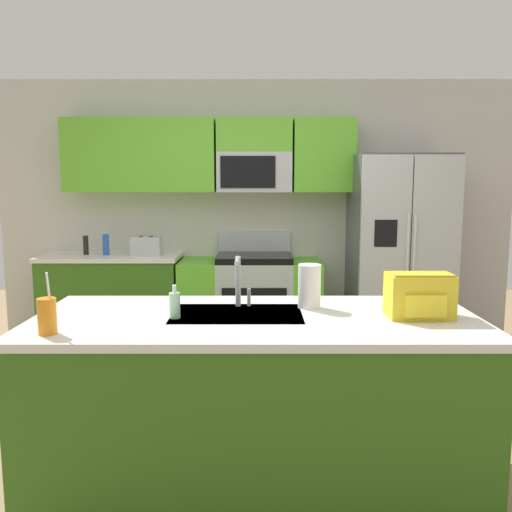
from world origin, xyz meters
TOP-DOWN VIEW (x-y plane):
  - ground_plane at (0.00, 0.00)m, footprint 9.00×9.00m
  - kitchen_wall_unit at (-0.14, 2.08)m, footprint 5.20×0.43m
  - back_counter at (-1.40, 1.80)m, footprint 1.32×0.63m
  - range_oven at (-0.05, 1.80)m, footprint 1.36×0.61m
  - refrigerator at (1.37, 1.73)m, footprint 0.90×0.76m
  - island_counter at (-0.00, -0.58)m, footprint 2.29×0.98m
  - toaster at (-1.05, 1.75)m, footprint 0.28×0.16m
  - pepper_mill at (-1.65, 1.80)m, footprint 0.05×0.05m
  - bottle_blue at (-1.45, 1.78)m, footprint 0.06×0.06m
  - sink_faucet at (-0.09, -0.39)m, footprint 0.08×0.21m
  - drink_cup_orange at (-0.94, -0.91)m, footprint 0.08×0.08m
  - soap_dispenser at (-0.41, -0.62)m, footprint 0.06×0.06m
  - paper_towel_roll at (0.29, -0.40)m, footprint 0.12×0.12m
  - backpack at (0.83, -0.61)m, footprint 0.32×0.22m

SIDE VIEW (x-z plane):
  - ground_plane at x=0.00m, z-range 0.00..0.00m
  - range_oven at x=-0.05m, z-range -0.11..0.99m
  - back_counter at x=-1.40m, z-range 0.00..0.90m
  - island_counter at x=0.00m, z-range 0.00..0.90m
  - refrigerator at x=1.37m, z-range 0.00..1.85m
  - soap_dispenser at x=-0.41m, z-range 0.88..1.05m
  - drink_cup_orange at x=-0.94m, z-range 0.84..1.13m
  - toaster at x=-1.05m, z-range 0.90..1.08m
  - pepper_mill at x=-1.65m, z-range 0.90..1.08m
  - bottle_blue at x=-1.45m, z-range 0.90..1.10m
  - backpack at x=0.83m, z-range 0.90..1.13m
  - paper_towel_roll at x=0.29m, z-range 0.90..1.14m
  - sink_faucet at x=-0.09m, z-range 0.93..1.21m
  - kitchen_wall_unit at x=-0.14m, z-range 0.17..2.77m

